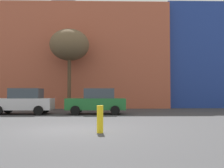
% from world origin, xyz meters
% --- Properties ---
extents(ground_plane, '(200.00, 200.00, 0.00)m').
position_xyz_m(ground_plane, '(0.00, 0.00, 0.00)').
color(ground_plane, '#38383A').
extents(building_backdrop, '(42.76, 13.37, 12.82)m').
position_xyz_m(building_backdrop, '(-3.63, 21.69, 5.52)').
color(building_backdrop, '#B2563D').
rests_on(building_backdrop, ground_plane).
extents(parked_car_1, '(4.28, 2.10, 1.85)m').
position_xyz_m(parked_car_1, '(-4.40, 8.13, 0.92)').
color(parked_car_1, silver).
rests_on(parked_car_1, ground_plane).
extents(parked_car_2, '(4.26, 2.09, 1.85)m').
position_xyz_m(parked_car_2, '(0.85, 8.13, 0.92)').
color(parked_car_2, '#1E662D').
rests_on(parked_car_2, ground_plane).
extents(bare_tree_0, '(3.62, 3.62, 7.43)m').
position_xyz_m(bare_tree_0, '(-1.83, 13.06, 5.93)').
color(bare_tree_0, brown).
rests_on(bare_tree_0, ground_plane).
extents(bollard_yellow_0, '(0.24, 0.24, 1.02)m').
position_xyz_m(bollard_yellow_0, '(1.30, -0.93, 0.51)').
color(bollard_yellow_0, yellow).
rests_on(bollard_yellow_0, ground_plane).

